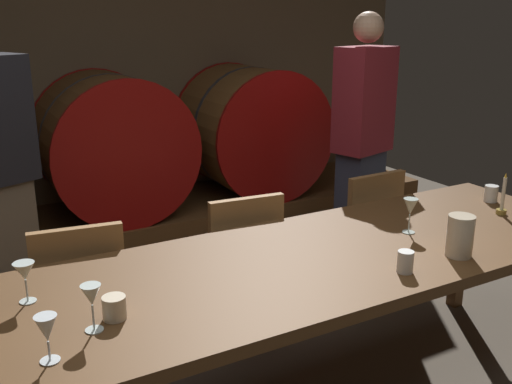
{
  "coord_description": "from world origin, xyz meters",
  "views": [
    {
      "loc": [
        -1.08,
        -1.59,
        1.76
      ],
      "look_at": [
        0.29,
        0.83,
        0.91
      ],
      "focal_mm": 40.95,
      "sensor_mm": 36.0,
      "label": 1
    }
  ],
  "objects": [
    {
      "name": "chair_left",
      "position": [
        -0.59,
        0.95,
        0.49
      ],
      "size": [
        0.45,
        0.45,
        0.88
      ],
      "rotation": [
        0.0,
        0.0,
        3.01
      ],
      "color": "olive",
      "rests_on": "ground"
    },
    {
      "name": "pitcher",
      "position": [
        0.8,
        -0.01,
        0.87
      ],
      "size": [
        0.11,
        0.11,
        0.18
      ],
      "color": "beige",
      "rests_on": "dining_table"
    },
    {
      "name": "chair_right",
      "position": [
        1.12,
        0.99,
        0.49
      ],
      "size": [
        0.41,
        0.41,
        0.88
      ],
      "rotation": [
        0.0,
        0.0,
        3.17
      ],
      "color": "olive",
      "rests_on": "ground"
    },
    {
      "name": "wine_glass_left",
      "position": [
        -0.87,
        0.45,
        0.89
      ],
      "size": [
        0.07,
        0.07,
        0.15
      ],
      "color": "silver",
      "rests_on": "dining_table"
    },
    {
      "name": "dining_table",
      "position": [
        0.27,
        0.28,
        0.71
      ],
      "size": [
        2.92,
        0.94,
        0.78
      ],
      "color": "brown",
      "rests_on": "ground"
    },
    {
      "name": "wine_glass_right",
      "position": [
        0.81,
        0.3,
        0.9
      ],
      "size": [
        0.07,
        0.07,
        0.17
      ],
      "color": "silver",
      "rests_on": "dining_table"
    },
    {
      "name": "guest_right",
      "position": [
        1.4,
        1.37,
        0.91
      ],
      "size": [
        0.43,
        0.33,
        1.78
      ],
      "rotation": [
        0.0,
        0.0,
        3.41
      ],
      "color": "#33384C",
      "rests_on": "ground"
    },
    {
      "name": "candle_center",
      "position": [
        1.41,
        0.26,
        0.84
      ],
      "size": [
        0.05,
        0.05,
        0.22
      ],
      "color": "olive",
      "rests_on": "dining_table"
    },
    {
      "name": "wine_barrel_center",
      "position": [
        0.01,
        2.4,
        0.88
      ],
      "size": [
        1.0,
        0.84,
        1.0
      ],
      "color": "brown",
      "rests_on": "barrel_shelf"
    },
    {
      "name": "back_wall",
      "position": [
        0.0,
        2.95,
        1.22
      ],
      "size": [
        5.62,
        0.24,
        2.44
      ],
      "primitive_type": "cube",
      "color": "brown",
      "rests_on": "ground"
    },
    {
      "name": "wine_barrel_right",
      "position": [
        1.12,
        2.4,
        0.88
      ],
      "size": [
        1.0,
        0.84,
        1.0
      ],
      "color": "brown",
      "rests_on": "barrel_shelf"
    },
    {
      "name": "wine_glass_center",
      "position": [
        -0.71,
        0.13,
        0.9
      ],
      "size": [
        0.07,
        0.07,
        0.16
      ],
      "color": "silver",
      "rests_on": "dining_table"
    },
    {
      "name": "barrel_shelf",
      "position": [
        0.0,
        2.4,
        0.19
      ],
      "size": [
        5.06,
        0.9,
        0.39
      ],
      "primitive_type": "cube",
      "color": "brown",
      "rests_on": "ground"
    },
    {
      "name": "cup_center",
      "position": [
        0.48,
        -0.03,
        0.82
      ],
      "size": [
        0.06,
        0.06,
        0.09
      ],
      "primitive_type": "cylinder",
      "color": "white",
      "rests_on": "dining_table"
    },
    {
      "name": "cup_left",
      "position": [
        -0.63,
        0.17,
        0.82
      ],
      "size": [
        0.08,
        0.08,
        0.08
      ],
      "primitive_type": "cylinder",
      "color": "beige",
      "rests_on": "dining_table"
    },
    {
      "name": "chair_center",
      "position": [
        0.26,
        0.96,
        0.49
      ],
      "size": [
        0.44,
        0.44,
        0.88
      ],
      "rotation": [
        0.0,
        0.0,
        3.05
      ],
      "color": "olive",
      "rests_on": "ground"
    },
    {
      "name": "cup_right",
      "position": [
        1.54,
        0.43,
        0.82
      ],
      "size": [
        0.07,
        0.07,
        0.09
      ],
      "primitive_type": "cylinder",
      "color": "white",
      "rests_on": "dining_table"
    },
    {
      "name": "wine_glass_far_left",
      "position": [
        -0.87,
        0.02,
        0.88
      ],
      "size": [
        0.07,
        0.07,
        0.15
      ],
      "color": "white",
      "rests_on": "dining_table"
    }
  ]
}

